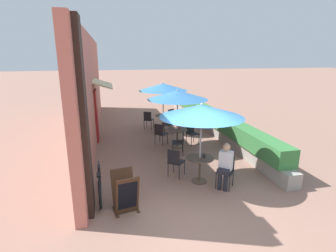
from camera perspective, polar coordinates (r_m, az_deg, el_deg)
ground_plane at (r=6.26m, az=6.92°, el=-18.34°), size 120.00×120.00×0.00m
cafe_facade_wall at (r=11.54m, az=-16.29°, el=7.81°), size 0.98×13.35×4.20m
planter_hedge at (r=12.69m, az=8.82°, el=1.74°), size 0.60×12.35×1.01m
patio_table_near at (r=7.39m, az=6.92°, el=-8.29°), size 0.76×0.76×0.72m
patio_umbrella_near at (r=6.93m, az=7.31°, el=3.31°), size 2.24×2.24×2.25m
cafe_chair_near_left at (r=7.59m, az=1.59°, el=-7.53°), size 0.56×0.56×0.87m
cafe_chair_near_right at (r=7.26m, az=12.51°, el=-9.02°), size 0.56×0.56×0.87m
seated_patron_near_right at (r=7.09m, az=12.33°, el=-8.10°), size 0.50×0.51×1.25m
coffee_cup_near at (r=7.33m, az=7.85°, el=-6.45°), size 0.07×0.07×0.09m
patio_table_mid at (r=10.00m, az=2.02°, el=-1.87°), size 0.76×0.76×0.72m
patio_umbrella_mid at (r=9.66m, az=2.11°, el=6.77°), size 2.24×2.24×2.25m
cafe_chair_mid_left at (r=10.28m, az=-1.72°, el=-1.39°), size 0.57×0.57×0.87m
cafe_chair_mid_right at (r=9.32m, az=2.62°, el=-3.18°), size 0.48×0.48×0.87m
cafe_chair_mid_back at (r=10.44m, az=5.17°, el=-1.19°), size 0.50×0.50×0.87m
coffee_cup_mid at (r=10.03m, az=2.55°, el=-0.35°), size 0.07×0.07×0.09m
patio_table_far at (r=12.39m, az=-1.04°, el=1.50°), size 0.76×0.76×0.72m
patio_umbrella_far at (r=12.12m, az=-1.08°, el=8.49°), size 2.24×2.24×2.25m
cafe_chair_far_left at (r=12.95m, az=0.99°, el=2.09°), size 0.55×0.55×0.87m
cafe_chair_far_right at (r=12.52m, az=-4.32°, el=1.60°), size 0.54×0.54×0.87m
cafe_chair_far_back at (r=11.74m, az=0.22°, el=0.71°), size 0.42×0.42×0.87m
bicycle_leaning at (r=6.90m, az=-14.66°, el=-12.10°), size 0.13×1.66×0.74m
menu_board at (r=6.17m, az=-9.30°, el=-14.05°), size 0.63×0.72×0.93m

